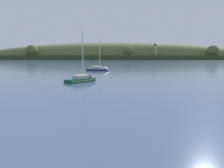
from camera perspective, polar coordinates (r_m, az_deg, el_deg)
far_shoreline_hill at (r=256.04m, az=0.68°, el=6.66°), size 420.85×80.68×38.04m
dockside_crane at (r=234.01m, az=11.49°, el=8.24°), size 9.98×10.16×16.63m
sailboat_near_mooring at (r=47.59m, az=-7.53°, el=0.92°), size 6.83×7.48×12.11m
sailboat_midwater_white at (r=77.43m, az=-3.08°, el=3.65°), size 8.72×4.33×12.43m
mooring_buoy_midchannel at (r=56.76m, az=-17.24°, el=1.56°), size 0.45×0.45×0.53m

